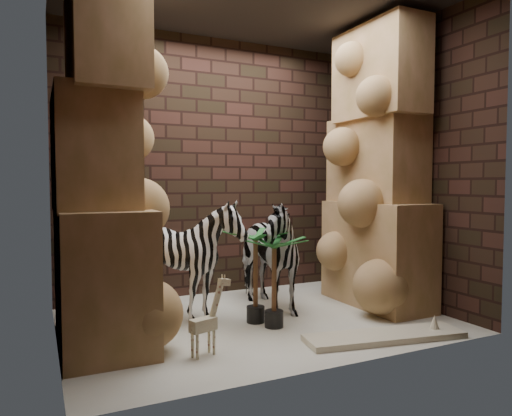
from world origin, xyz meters
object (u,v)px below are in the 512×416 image
palm_back (274,281)px  palm_front (256,275)px  giraffe_toy (203,316)px  zebra_left (189,265)px  zebra_right (261,245)px  surfboard (385,336)px

palm_back → palm_front: bearing=113.5°
palm_front → palm_back: 0.22m
giraffe_toy → palm_back: palm_back is taller
zebra_left → palm_front: 0.65m
zebra_right → surfboard: size_ratio=0.97×
zebra_left → zebra_right: bearing=13.0°
zebra_left → palm_back: bearing=-33.5°
zebra_left → surfboard: (1.31, -1.26, -0.50)m
zebra_right → palm_back: 0.70m
giraffe_toy → surfboard: (1.50, -0.29, -0.28)m
palm_front → zebra_left: bearing=145.9°
giraffe_toy → palm_front: bearing=21.6°
zebra_right → palm_back: bearing=-107.6°
giraffe_toy → surfboard: bearing=-29.3°
zebra_right → palm_back: zebra_right is taller
zebra_right → giraffe_toy: zebra_right is taller
palm_front → giraffe_toy: bearing=-140.0°
zebra_right → surfboard: (0.51, -1.32, -0.64)m
zebra_left → palm_back: size_ratio=1.38×
zebra_right → zebra_left: zebra_right is taller
palm_front → zebra_right: bearing=57.9°
giraffe_toy → palm_front: size_ratio=0.69×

